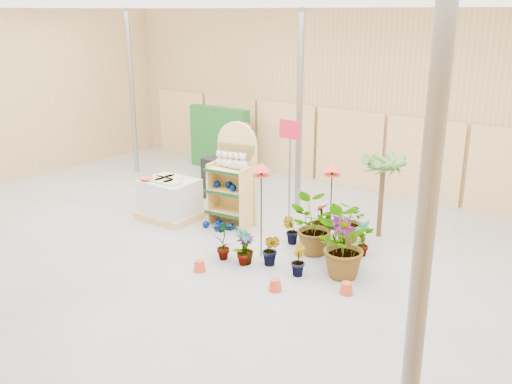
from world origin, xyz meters
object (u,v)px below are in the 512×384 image
pallet_stack (170,199)px  bird_table_front (261,170)px  potted_plant_2 (312,226)px  display_shelf (234,178)px

pallet_stack → bird_table_front: bird_table_front is taller
bird_table_front → potted_plant_2: bearing=46.5°
display_shelf → pallet_stack: (-1.36, -0.62, -0.57)m
display_shelf → bird_table_front: 1.98m
bird_table_front → potted_plant_2: bird_table_front is taller
pallet_stack → display_shelf: bearing=22.4°
display_shelf → potted_plant_2: (2.17, -0.38, -0.47)m
pallet_stack → bird_table_front: 3.16m
pallet_stack → potted_plant_2: (3.53, 0.23, 0.10)m
display_shelf → bird_table_front: display_shelf is taller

